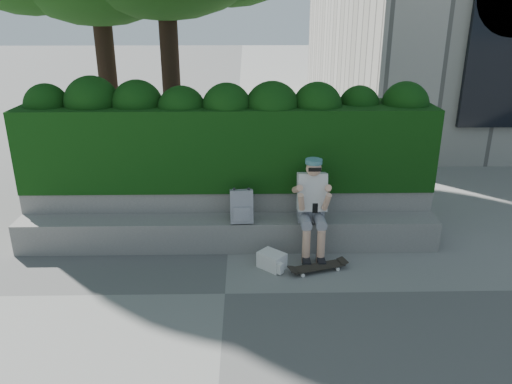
{
  "coord_description": "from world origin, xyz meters",
  "views": [
    {
      "loc": [
        0.27,
        -5.27,
        3.31
      ],
      "look_at": [
        0.4,
        1.0,
        0.95
      ],
      "focal_mm": 35.0,
      "sensor_mm": 36.0,
      "label": 1
    }
  ],
  "objects_px": {
    "person": "(312,203)",
    "backpack_ground": "(272,260)",
    "backpack_plaid": "(242,206)",
    "skateboard": "(318,267)"
  },
  "relations": [
    {
      "from": "person",
      "to": "backpack_ground",
      "type": "relative_size",
      "value": 4.03
    },
    {
      "from": "backpack_plaid",
      "to": "backpack_ground",
      "type": "relative_size",
      "value": 1.35
    },
    {
      "from": "backpack_ground",
      "to": "skateboard",
      "type": "bearing_deg",
      "value": 32.42
    },
    {
      "from": "person",
      "to": "skateboard",
      "type": "height_order",
      "value": "person"
    },
    {
      "from": "backpack_plaid",
      "to": "skateboard",
      "type": "bearing_deg",
      "value": -35.03
    },
    {
      "from": "skateboard",
      "to": "backpack_ground",
      "type": "xyz_separation_m",
      "value": [
        -0.61,
        0.1,
        0.05
      ]
    },
    {
      "from": "skateboard",
      "to": "backpack_ground",
      "type": "distance_m",
      "value": 0.62
    },
    {
      "from": "skateboard",
      "to": "person",
      "type": "bearing_deg",
      "value": 76.18
    },
    {
      "from": "person",
      "to": "backpack_ground",
      "type": "bearing_deg",
      "value": -142.68
    },
    {
      "from": "person",
      "to": "backpack_plaid",
      "type": "distance_m",
      "value": 0.98
    }
  ]
}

